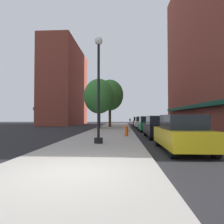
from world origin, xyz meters
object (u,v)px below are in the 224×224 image
object	(u,v)px
car_black	(158,127)
car_red	(138,122)
tree_near	(99,96)
parking_meter_near	(130,123)
fire_hydrant	(126,131)
tree_mid	(110,95)
car_yellow	(181,134)
car_green	(147,124)
lamppost	(99,87)
car_white	(141,122)

from	to	relation	value
car_black	car_red	size ratio (longest dim) A/B	1.00
tree_near	car_red	distance (m)	11.56
parking_meter_near	fire_hydrant	bearing A→B (deg)	-95.64
tree_mid	car_yellow	world-z (taller)	tree_mid
car_black	car_red	xyz separation A→B (m)	(0.00, 19.88, 0.00)
car_red	car_black	bearing A→B (deg)	-90.80
car_black	car_green	distance (m)	6.83
parking_meter_near	car_black	bearing A→B (deg)	-66.00
car_red	car_green	bearing A→B (deg)	-90.80
lamppost	tree_near	bearing A→B (deg)	96.92
car_black	lamppost	bearing A→B (deg)	-131.98
car_red	tree_mid	bearing A→B (deg)	-135.87
tree_near	car_white	world-z (taller)	tree_near
lamppost	parking_meter_near	bearing A→B (deg)	76.64
parking_meter_near	tree_mid	size ratio (longest dim) A/B	0.18
parking_meter_near	car_red	world-z (taller)	car_red
car_red	fire_hydrant	bearing A→B (deg)	-97.64
parking_meter_near	car_yellow	xyz separation A→B (m)	(1.95, -10.28, -0.14)
tree_mid	car_black	xyz separation A→B (m)	(4.66, -15.24, -4.16)
lamppost	fire_hydrant	distance (m)	5.30
fire_hydrant	tree_mid	bearing A→B (deg)	98.56
car_yellow	car_white	world-z (taller)	same
fire_hydrant	car_black	world-z (taller)	car_black
lamppost	tree_mid	distance (m)	19.53
tree_mid	car_black	distance (m)	16.47
tree_near	fire_hydrant	bearing A→B (deg)	-71.95
tree_near	car_white	bearing A→B (deg)	30.17
parking_meter_near	car_white	bearing A→B (deg)	78.36
tree_mid	car_black	size ratio (longest dim) A/B	1.69
parking_meter_near	car_white	world-z (taller)	car_white
car_green	car_yellow	bearing A→B (deg)	-91.67
car_green	car_white	xyz separation A→B (m)	(0.00, 7.02, 0.00)
fire_hydrant	car_black	bearing A→B (deg)	-1.66
parking_meter_near	car_black	size ratio (longest dim) A/B	0.30
car_black	car_white	size ratio (longest dim) A/B	1.00
fire_hydrant	car_yellow	bearing A→B (deg)	-68.30
car_black	car_red	distance (m)	19.88
fire_hydrant	car_white	distance (m)	13.99
tree_mid	car_black	bearing A→B (deg)	-73.00
car_black	parking_meter_near	bearing A→B (deg)	115.51
car_white	car_red	xyz separation A→B (m)	(0.00, 6.03, 0.00)
car_green	car_white	world-z (taller)	same
tree_mid	tree_near	bearing A→B (deg)	-103.23
tree_mid	car_white	size ratio (longest dim) A/B	1.69
fire_hydrant	tree_near	size ratio (longest dim) A/B	0.12
car_black	car_green	bearing A→B (deg)	91.52
lamppost	fire_hydrant	xyz separation A→B (m)	(1.61, 4.27, -2.68)
tree_mid	car_green	world-z (taller)	tree_mid
car_red	parking_meter_near	bearing A→B (deg)	-97.97
tree_mid	car_red	size ratio (longest dim) A/B	1.69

